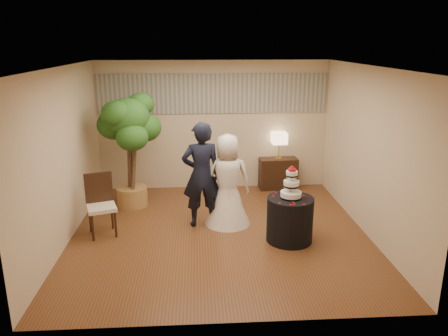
{
  "coord_description": "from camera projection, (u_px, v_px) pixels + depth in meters",
  "views": [
    {
      "loc": [
        -0.37,
        -6.89,
        3.19
      ],
      "look_at": [
        0.1,
        0.4,
        1.05
      ],
      "focal_mm": 35.0,
      "sensor_mm": 36.0,
      "label": 1
    }
  ],
  "objects": [
    {
      "name": "ceiling",
      "position": [
        219.0,
        67.0,
        6.73
      ],
      "size": [
        5.0,
        5.0,
        0.0
      ],
      "primitive_type": "cube",
      "color": "white",
      "rests_on": "wall_back"
    },
    {
      "name": "groom",
      "position": [
        201.0,
        175.0,
        7.61
      ],
      "size": [
        0.74,
        0.54,
        1.88
      ],
      "primitive_type": "imported",
      "rotation": [
        0.0,
        0.0,
        3.27
      ],
      "color": "black",
      "rests_on": "floor"
    },
    {
      "name": "mural_border",
      "position": [
        213.0,
        94.0,
        9.3
      ],
      "size": [
        4.9,
        0.02,
        0.85
      ],
      "primitive_type": "cube",
      "color": "gray",
      "rests_on": "wall_back"
    },
    {
      "name": "ficus_tree",
      "position": [
        129.0,
        151.0,
        8.45
      ],
      "size": [
        1.35,
        1.35,
        2.27
      ],
      "primitive_type": null,
      "rotation": [
        0.0,
        0.0,
        2.85
      ],
      "color": "#285C1D",
      "rests_on": "floor"
    },
    {
      "name": "cake_table",
      "position": [
        290.0,
        219.0,
        7.14
      ],
      "size": [
        0.98,
        0.98,
        0.75
      ],
      "primitive_type": "cylinder",
      "rotation": [
        0.0,
        0.0,
        0.38
      ],
      "color": "black",
      "rests_on": "floor"
    },
    {
      "name": "bride",
      "position": [
        228.0,
        180.0,
        7.69
      ],
      "size": [
        0.86,
        0.86,
        1.65
      ],
      "primitive_type": "imported",
      "rotation": [
        0.0,
        0.0,
        3.19
      ],
      "color": "white",
      "rests_on": "floor"
    },
    {
      "name": "wall_back",
      "position": [
        213.0,
        126.0,
        9.52
      ],
      "size": [
        5.0,
        0.06,
        2.8
      ],
      "primitive_type": "cube",
      "color": "beige",
      "rests_on": "ground"
    },
    {
      "name": "console",
      "position": [
        278.0,
        173.0,
        9.71
      ],
      "size": [
        0.84,
        0.4,
        0.69
      ],
      "primitive_type": "cube",
      "rotation": [
        0.0,
        0.0,
        0.04
      ],
      "color": "black",
      "rests_on": "floor"
    },
    {
      "name": "wedding_cake",
      "position": [
        291.0,
        182.0,
        6.96
      ],
      "size": [
        0.35,
        0.35,
        0.54
      ],
      "primitive_type": null,
      "color": "white",
      "rests_on": "cake_table"
    },
    {
      "name": "wall_left",
      "position": [
        63.0,
        157.0,
        6.97
      ],
      "size": [
        0.06,
        5.0,
        2.8
      ],
      "primitive_type": "cube",
      "color": "beige",
      "rests_on": "ground"
    },
    {
      "name": "wall_right",
      "position": [
        369.0,
        152.0,
        7.28
      ],
      "size": [
        0.06,
        5.0,
        2.8
      ],
      "primitive_type": "cube",
      "color": "beige",
      "rests_on": "ground"
    },
    {
      "name": "table_lamp",
      "position": [
        279.0,
        146.0,
        9.53
      ],
      "size": [
        0.32,
        0.32,
        0.58
      ],
      "primitive_type": null,
      "color": "beige",
      "rests_on": "console"
    },
    {
      "name": "wall_front",
      "position": [
        232.0,
        212.0,
        4.73
      ],
      "size": [
        5.0,
        0.06,
        2.8
      ],
      "primitive_type": "cube",
      "color": "beige",
      "rests_on": "ground"
    },
    {
      "name": "floor",
      "position": [
        220.0,
        233.0,
        7.52
      ],
      "size": [
        5.0,
        5.0,
        0.0
      ],
      "primitive_type": "cube",
      "color": "brown",
      "rests_on": "ground"
    },
    {
      "name": "side_chair",
      "position": [
        101.0,
        206.0,
        7.31
      ],
      "size": [
        0.61,
        0.63,
        1.05
      ],
      "primitive_type": null,
      "rotation": [
        0.0,
        0.0,
        0.33
      ],
      "color": "black",
      "rests_on": "floor"
    }
  ]
}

